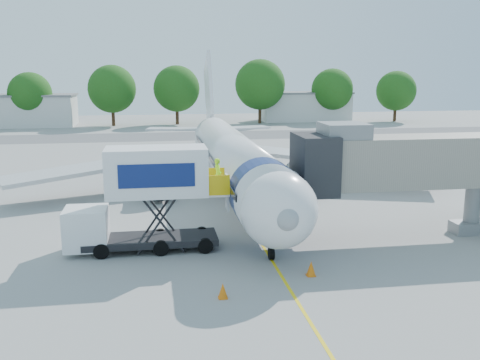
{
  "coord_description": "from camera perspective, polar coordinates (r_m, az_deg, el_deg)",
  "views": [
    {
      "loc": [
        -5.61,
        -34.6,
        9.47
      ],
      "look_at": [
        -0.87,
        -4.91,
        3.2
      ],
      "focal_mm": 40.0,
      "sensor_mm": 36.0,
      "label": 1
    }
  ],
  "objects": [
    {
      "name": "ground",
      "position": [
        36.31,
        0.14,
        -3.34
      ],
      "size": [
        160.0,
        160.0,
        0.0
      ],
      "primitive_type": "plane",
      "color": "gray",
      "rests_on": "ground"
    },
    {
      "name": "guidance_line",
      "position": [
        36.31,
        0.14,
        -3.33
      ],
      "size": [
        0.15,
        70.0,
        0.01
      ],
      "primitive_type": "cube",
      "color": "yellow",
      "rests_on": "ground"
    },
    {
      "name": "taxiway_strip",
      "position": [
        77.38,
        -4.86,
        4.71
      ],
      "size": [
        120.0,
        10.0,
        0.01
      ],
      "primitive_type": "cube",
      "color": "#59595B",
      "rests_on": "ground"
    },
    {
      "name": "aircraft",
      "position": [
        39.66,
        -0.81,
        2.31
      ],
      "size": [
        34.17,
        37.73,
        11.35
      ],
      "color": "silver",
      "rests_on": "ground"
    },
    {
      "name": "jet_bridge",
      "position": [
        31.19,
        16.94,
        1.8
      ],
      "size": [
        13.9,
        3.2,
        6.6
      ],
      "color": "gray",
      "rests_on": "ground"
    },
    {
      "name": "catering_hiloader",
      "position": [
        28.41,
        -10.14,
        -2.07
      ],
      "size": [
        8.5,
        2.44,
        5.5
      ],
      "color": "black",
      "rests_on": "ground"
    },
    {
      "name": "ground_tug",
      "position": [
        18.18,
        2.22,
        -17.04
      ],
      "size": [
        3.75,
        2.72,
        1.35
      ],
      "rotation": [
        0.0,
        0.0,
        -0.32
      ],
      "color": "white",
      "rests_on": "ground"
    },
    {
      "name": "safety_cone_a",
      "position": [
        25.43,
        7.59,
        -9.36
      ],
      "size": [
        0.45,
        0.45,
        0.72
      ],
      "color": "orange",
      "rests_on": "ground"
    },
    {
      "name": "safety_cone_b",
      "position": [
        22.93,
        -1.85,
        -11.74
      ],
      "size": [
        0.42,
        0.42,
        0.67
      ],
      "color": "orange",
      "rests_on": "ground"
    },
    {
      "name": "outbuilding_left",
      "position": [
        97.45,
        -22.49,
        6.89
      ],
      "size": [
        18.4,
        8.4,
        5.3
      ],
      "color": "silver",
      "rests_on": "ground"
    },
    {
      "name": "outbuilding_right",
      "position": [
        100.7,
        6.94,
        7.82
      ],
      "size": [
        16.4,
        7.4,
        5.3
      ],
      "color": "silver",
      "rests_on": "ground"
    },
    {
      "name": "tree_b",
      "position": [
        95.26,
        -21.49,
        8.55
      ],
      "size": [
        7.04,
        7.04,
        8.97
      ],
      "color": "#382314",
      "rests_on": "ground"
    },
    {
      "name": "tree_c",
      "position": [
        92.92,
        -13.5,
        9.42
      ],
      "size": [
        7.96,
        7.96,
        10.15
      ],
      "color": "#382314",
      "rests_on": "ground"
    },
    {
      "name": "tree_d",
      "position": [
        93.59,
        -6.78,
        9.65
      ],
      "size": [
        7.9,
        7.9,
        10.08
      ],
      "color": "#382314",
      "rests_on": "ground"
    },
    {
      "name": "tree_e",
      "position": [
        94.72,
        2.15,
        10.14
      ],
      "size": [
        8.75,
        8.75,
        11.15
      ],
      "color": "#382314",
      "rests_on": "ground"
    },
    {
      "name": "tree_f",
      "position": [
        99.37,
        9.81,
        9.5
      ],
      "size": [
        7.5,
        7.5,
        9.56
      ],
      "color": "#382314",
      "rests_on": "ground"
    },
    {
      "name": "tree_g",
      "position": [
        102.36,
        16.32,
        9.12
      ],
      "size": [
        7.17,
        7.17,
        9.14
      ],
      "color": "#382314",
      "rests_on": "ground"
    }
  ]
}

